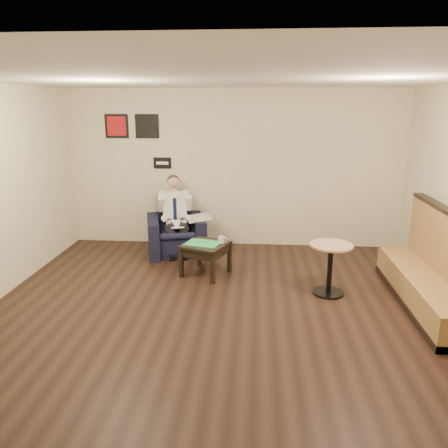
# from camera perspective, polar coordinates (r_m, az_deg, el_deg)

# --- Properties ---
(ground) EXTENTS (6.00, 6.00, 0.00)m
(ground) POSITION_cam_1_polar(r_m,az_deg,el_deg) (5.44, -0.48, -12.28)
(ground) COLOR black
(ground) RESTS_ON ground
(wall_back) EXTENTS (6.00, 0.02, 2.80)m
(wall_back) POSITION_cam_1_polar(r_m,az_deg,el_deg) (7.89, 1.33, 7.17)
(wall_back) COLOR #EFE6C4
(wall_back) RESTS_ON ground
(wall_front) EXTENTS (6.00, 0.02, 2.80)m
(wall_front) POSITION_cam_1_polar(r_m,az_deg,el_deg) (2.16, -7.50, -16.10)
(wall_front) COLOR #EFE6C4
(wall_front) RESTS_ON ground
(ceiling) EXTENTS (6.00, 6.00, 0.02)m
(ceiling) POSITION_cam_1_polar(r_m,az_deg,el_deg) (4.83, -0.56, 18.64)
(ceiling) COLOR white
(ceiling) RESTS_ON wall_back
(seating_sign) EXTENTS (0.32, 0.02, 0.20)m
(seating_sign) POSITION_cam_1_polar(r_m,az_deg,el_deg) (8.04, -8.06, 7.89)
(seating_sign) COLOR black
(seating_sign) RESTS_ON wall_back
(art_print_left) EXTENTS (0.42, 0.03, 0.42)m
(art_print_left) POSITION_cam_1_polar(r_m,az_deg,el_deg) (8.19, -13.84, 12.31)
(art_print_left) COLOR red
(art_print_left) RESTS_ON wall_back
(art_print_right) EXTENTS (0.42, 0.03, 0.42)m
(art_print_right) POSITION_cam_1_polar(r_m,az_deg,el_deg) (8.04, -10.02, 12.47)
(art_print_right) COLOR black
(art_print_right) RESTS_ON wall_back
(armchair) EXTENTS (1.18, 1.18, 0.93)m
(armchair) POSITION_cam_1_polar(r_m,az_deg,el_deg) (7.64, -6.32, -0.35)
(armchair) COLOR black
(armchair) RESTS_ON ground
(seated_man) EXTENTS (0.82, 1.04, 1.28)m
(seated_man) POSITION_cam_1_polar(r_m,az_deg,el_deg) (7.48, -6.29, 0.67)
(seated_man) COLOR silver
(seated_man) RESTS_ON armchair
(lap_papers) EXTENTS (0.30, 0.36, 0.01)m
(lap_papers) POSITION_cam_1_polar(r_m,az_deg,el_deg) (7.40, -6.22, -0.02)
(lap_papers) COLOR white
(lap_papers) RESTS_ON seated_man
(newspaper) EXTENTS (0.54, 0.61, 0.01)m
(newspaper) POSITION_cam_1_polar(r_m,az_deg,el_deg) (7.53, -3.34, 0.82)
(newspaper) COLOR silver
(newspaper) RESTS_ON armchair
(side_table) EXTENTS (0.80, 0.80, 0.50)m
(side_table) POSITION_cam_1_polar(r_m,az_deg,el_deg) (6.67, -2.40, -4.59)
(side_table) COLOR black
(side_table) RESTS_ON ground
(green_folder) EXTENTS (0.57, 0.47, 0.01)m
(green_folder) POSITION_cam_1_polar(r_m,az_deg,el_deg) (6.59, -2.77, -2.51)
(green_folder) COLOR #2AD262
(green_folder) RESTS_ON side_table
(coffee_mug) EXTENTS (0.12, 0.12, 0.10)m
(coffee_mug) POSITION_cam_1_polar(r_m,az_deg,el_deg) (6.60, -0.36, -2.06)
(coffee_mug) COLOR white
(coffee_mug) RESTS_ON side_table
(smartphone) EXTENTS (0.17, 0.15, 0.01)m
(smartphone) POSITION_cam_1_polar(r_m,az_deg,el_deg) (6.71, -1.26, -2.18)
(smartphone) COLOR black
(smartphone) RESTS_ON side_table
(banquette) EXTENTS (0.57, 2.40, 1.23)m
(banquette) POSITION_cam_1_polar(r_m,az_deg,el_deg) (6.12, 25.03, -4.31)
(banquette) COLOR olive
(banquette) RESTS_ON ground
(cafe_table) EXTENTS (0.60, 0.60, 0.72)m
(cafe_table) POSITION_cam_1_polar(r_m,az_deg,el_deg) (6.14, 13.64, -5.76)
(cafe_table) COLOR tan
(cafe_table) RESTS_ON ground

